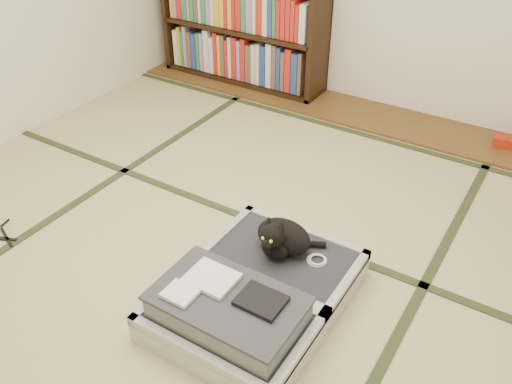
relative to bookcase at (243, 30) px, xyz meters
The scene contains 8 objects.
floor 2.41m from the bookcase, 60.74° to the right, with size 4.50×4.50×0.00m, color #C9BF86.
wood_strip 1.24m from the bookcase, ahead, with size 4.00×0.50×0.02m, color brown.
red_item 2.24m from the bookcase, ahead, with size 0.15×0.09×0.07m, color #AE200D.
tatami_borders 2.01m from the bookcase, 53.64° to the right, with size 4.00×4.50×0.01m.
bookcase is the anchor object (origin of this frame).
suitcase 2.75m from the bookcase, 55.92° to the right, with size 0.72×0.96×0.28m.
cat 2.49m from the bookcase, 52.47° to the right, with size 0.32×0.32×0.26m.
cable_coil 2.58m from the bookcase, 48.78° to the right, with size 0.10×0.10×0.02m.
Camera 1 is at (1.33, -1.69, 1.91)m, focal length 38.00 mm.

